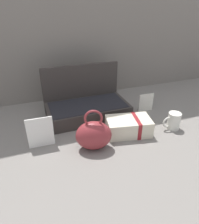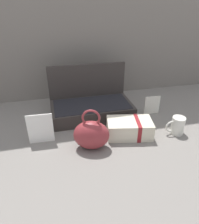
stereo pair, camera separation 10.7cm
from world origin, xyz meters
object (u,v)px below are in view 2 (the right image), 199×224
Objects in this scene: poster_card_right at (152,105)px; info_card_left at (41,128)px; coffee_mug at (177,125)px; teal_pouch_handbag at (91,135)px; cream_toiletry_bag at (130,128)px; open_suitcase at (91,104)px.

info_card_left is at bearing -164.83° from poster_card_right.
poster_card_right is (-0.03, 0.24, 0.01)m from coffee_mug.
teal_pouch_handbag is 1.97× the size of coffee_mug.
poster_card_right is at bearing 98.19° from coffee_mug.
cream_toiletry_bag is 2.38× the size of coffee_mug.
info_card_left is at bearing 155.60° from teal_pouch_handbag.
poster_card_right is at bearing 29.62° from teal_pouch_handbag.
cream_toiletry_bag is (0.16, -0.29, -0.02)m from open_suitcase.
open_suitcase is 0.35m from teal_pouch_handbag.
poster_card_right is at bearing 41.35° from cream_toiletry_bag.
open_suitcase reaches higher than info_card_left.
teal_pouch_handbag reaches higher than info_card_left.
cream_toiletry_bag is 0.47m from info_card_left.
teal_pouch_handbag is 0.83× the size of cream_toiletry_bag.
open_suitcase is 0.39m from info_card_left.
poster_card_right is (0.69, 0.15, -0.02)m from info_card_left.
poster_card_right is (0.23, 0.20, 0.02)m from cream_toiletry_bag.
coffee_mug is at bearing -5.45° from info_card_left.
coffee_mug is (0.26, -0.04, 0.00)m from cream_toiletry_bag.
teal_pouch_handbag is 1.78× the size of poster_card_right.
cream_toiletry_bag is (0.23, 0.06, -0.03)m from teal_pouch_handbag.
open_suitcase is at bearing 79.12° from teal_pouch_handbag.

